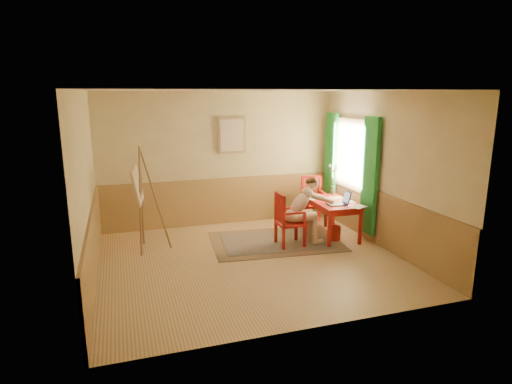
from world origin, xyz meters
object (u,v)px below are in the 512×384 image
object	(u,v)px
table	(332,206)
chair_back	(313,201)
figure	(304,208)
chair_left	(288,220)
easel	(140,189)
laptop	(340,202)

from	to	relation	value
table	chair_back	distance (m)	0.90
table	figure	size ratio (longest dim) A/B	0.95
chair_back	table	bearing A→B (deg)	-91.30
chair_left	easel	world-z (taller)	easel
chair_back	figure	xyz separation A→B (m)	(-0.71, -1.09, 0.19)
chair_left	chair_back	bearing A→B (deg)	47.00
chair_back	laptop	distance (m)	1.18
chair_left	easel	distance (m)	2.69
chair_back	easel	size ratio (longest dim) A/B	0.55
chair_back	figure	size ratio (longest dim) A/B	0.81
chair_left	table	bearing A→B (deg)	12.17
figure	easel	bearing A→B (deg)	168.00
chair_left	easel	bearing A→B (deg)	166.20
easel	laptop	bearing A→B (deg)	-10.61
table	easel	distance (m)	3.62
laptop	chair_back	bearing A→B (deg)	90.00
laptop	easel	bearing A→B (deg)	169.39
table	easel	world-z (taller)	easel
chair_back	laptop	bearing A→B (deg)	-90.00
table	laptop	xyz separation A→B (m)	(0.02, -0.26, 0.14)
chair_back	chair_left	bearing A→B (deg)	-133.00
table	easel	size ratio (longest dim) A/B	0.65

